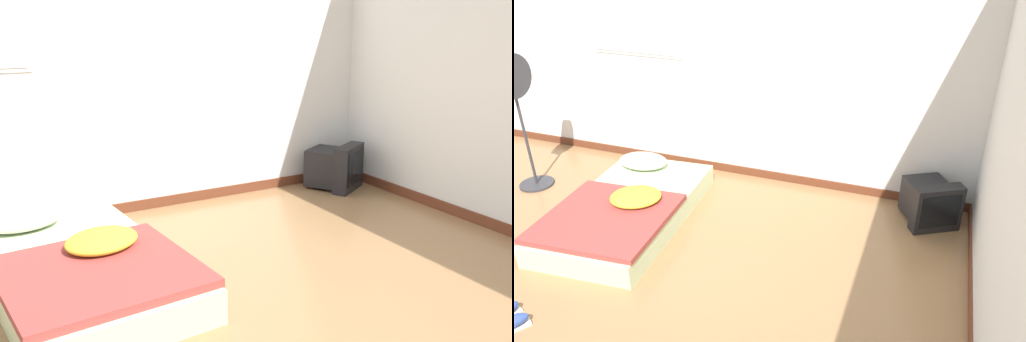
% 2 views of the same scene
% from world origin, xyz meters
% --- Properties ---
extents(ground_plane, '(20.00, 20.00, 0.00)m').
position_xyz_m(ground_plane, '(0.00, 0.00, 0.00)').
color(ground_plane, '#997047').
extents(wall_back, '(7.44, 0.08, 2.60)m').
position_xyz_m(wall_back, '(-0.02, 2.61, 1.29)').
color(wall_back, white).
rests_on(wall_back, ground_plane).
extents(mattress_bed, '(1.17, 1.86, 0.35)m').
position_xyz_m(mattress_bed, '(-0.53, 1.36, 0.13)').
color(mattress_bed, beige).
rests_on(mattress_bed, ground_plane).
extents(crt_tv, '(0.58, 0.60, 0.44)m').
position_xyz_m(crt_tv, '(2.13, 2.27, 0.21)').
color(crt_tv, black).
rests_on(crt_tv, ground_plane).
extents(standing_fan, '(0.35, 0.44, 1.41)m').
position_xyz_m(standing_fan, '(-1.85, 1.61, 1.01)').
color(standing_fan, '#333338').
rests_on(standing_fan, ground_plane).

